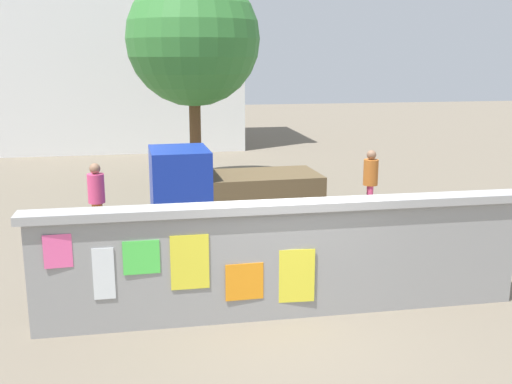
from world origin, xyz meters
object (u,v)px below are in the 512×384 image
object	(u,v)px
tree_roadside	(193,40)
auto_rickshaw_truck	(226,191)
bicycle_near	(127,270)
person_walking	(96,194)
bicycle_far	(237,266)
motorcycle	(396,229)
person_bystander	(371,177)

from	to	relation	value
tree_roadside	auto_rickshaw_truck	bearing A→B (deg)	-87.16
bicycle_near	tree_roadside	xyz separation A→B (m)	(1.80, 8.03, 3.81)
bicycle_near	tree_roadside	distance (m)	9.07
auto_rickshaw_truck	person_walking	xyz separation A→B (m)	(-2.70, -0.16, 0.09)
bicycle_far	person_walking	distance (m)	3.98
motorcycle	person_walking	distance (m)	6.04
auto_rickshaw_truck	motorcycle	size ratio (longest dim) A/B	1.93
bicycle_far	person_bystander	distance (m)	5.28
motorcycle	auto_rickshaw_truck	bearing A→B (deg)	146.52
motorcycle	bicycle_near	bearing A→B (deg)	-167.89
auto_rickshaw_truck	person_bystander	size ratio (longest dim) A/B	2.26
bicycle_near	bicycle_far	xyz separation A→B (m)	(1.78, -0.16, 0.00)
motorcycle	bicycle_far	size ratio (longest dim) A/B	1.11
auto_rickshaw_truck	bicycle_near	world-z (taller)	auto_rickshaw_truck
auto_rickshaw_truck	tree_roadside	world-z (taller)	tree_roadside
bicycle_near	person_bystander	size ratio (longest dim) A/B	1.04
person_walking	person_bystander	xyz separation A→B (m)	(6.14, 0.62, 0.00)
bicycle_far	person_bystander	size ratio (longest dim) A/B	1.05
auto_rickshaw_truck	bicycle_near	distance (m)	3.75
bicycle_near	person_bystander	xyz separation A→B (m)	(5.48, 3.55, 0.62)
person_walking	tree_roadside	world-z (taller)	tree_roadside
auto_rickshaw_truck	person_bystander	distance (m)	3.47
auto_rickshaw_truck	person_bystander	xyz separation A→B (m)	(3.44, 0.46, 0.09)
motorcycle	person_bystander	size ratio (longest dim) A/B	1.17
person_walking	tree_roadside	bearing A→B (deg)	64.30
auto_rickshaw_truck	person_walking	size ratio (longest dim) A/B	2.26
tree_roadside	person_bystander	bearing A→B (deg)	-50.60
person_bystander	tree_roadside	size ratio (longest dim) A/B	0.27
bicycle_near	person_bystander	world-z (taller)	person_bystander
bicycle_near	tree_roadside	size ratio (longest dim) A/B	0.28
bicycle_far	person_bystander	world-z (taller)	person_bystander
person_bystander	motorcycle	bearing A→B (deg)	-99.28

